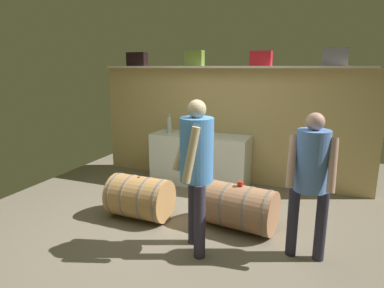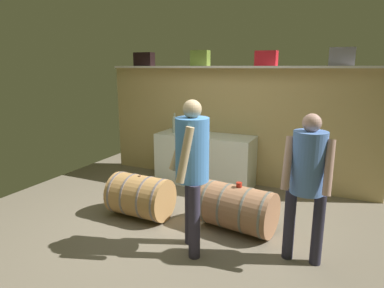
{
  "view_description": "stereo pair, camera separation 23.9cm",
  "coord_description": "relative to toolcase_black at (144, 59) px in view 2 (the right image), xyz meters",
  "views": [
    {
      "loc": [
        1.5,
        -3.32,
        1.98
      ],
      "look_at": [
        -0.01,
        0.51,
        1.02
      ],
      "focal_mm": 31.01,
      "sensor_mm": 36.0,
      "label": 1
    },
    {
      "loc": [
        1.72,
        -3.23,
        1.98
      ],
      "look_at": [
        -0.01,
        0.51,
        1.02
      ],
      "focal_mm": 31.01,
      "sensor_mm": 36.0,
      "label": 2
    }
  ],
  "objects": [
    {
      "name": "toolcase_black",
      "position": [
        0.0,
        0.0,
        0.0
      ],
      "size": [
        0.36,
        0.2,
        0.24
      ],
      "primitive_type": "cube",
      "rotation": [
        0.0,
        0.0,
        0.05
      ],
      "color": "black",
      "rests_on": "high_shelf_board"
    },
    {
      "name": "wine_glass",
      "position": [
        1.23,
        -0.43,
        -1.17
      ],
      "size": [
        0.07,
        0.07,
        0.12
      ],
      "color": "white",
      "rests_on": "work_cabinet"
    },
    {
      "name": "ground_plane",
      "position": [
        1.66,
        -1.48,
        -2.12
      ],
      "size": [
        5.94,
        7.54,
        0.02
      ],
      "primitive_type": "cube",
      "color": "#736856"
    },
    {
      "name": "work_cabinet",
      "position": [
        1.29,
        -0.21,
        -1.68
      ],
      "size": [
        1.66,
        0.59,
        0.86
      ],
      "primitive_type": "cube",
      "color": "white",
      "rests_on": "ground"
    },
    {
      "name": "back_wall_panel",
      "position": [
        1.66,
        0.15,
        -1.13
      ],
      "size": [
        4.74,
        0.1,
        1.96
      ],
      "primitive_type": "cube",
      "color": "tan",
      "rests_on": "ground"
    },
    {
      "name": "winemaker_pouring",
      "position": [
        1.99,
        -2.24,
        -1.09
      ],
      "size": [
        0.5,
        0.53,
        1.66
      ],
      "rotation": [
        0.0,
        0.0,
        2.15
      ],
      "color": "#2F2B3E",
      "rests_on": "ground"
    },
    {
      "name": "tasting_cup",
      "position": [
        2.31,
        -1.57,
        -1.52
      ],
      "size": [
        0.07,
        0.07,
        0.05
      ],
      "primitive_type": "cylinder",
      "color": "red",
      "rests_on": "wine_barrel_near"
    },
    {
      "name": "toolcase_red",
      "position": [
        2.21,
        0.0,
        -0.01
      ],
      "size": [
        0.33,
        0.2,
        0.23
      ],
      "primitive_type": "cube",
      "rotation": [
        0.0,
        0.0,
        -0.01
      ],
      "color": "red",
      "rests_on": "high_shelf_board"
    },
    {
      "name": "toolcase_grey",
      "position": [
        3.28,
        0.0,
        0.01
      ],
      "size": [
        0.35,
        0.2,
        0.25
      ],
      "primitive_type": "cube",
      "rotation": [
        0.0,
        0.0,
        0.04
      ],
      "color": "gray",
      "rests_on": "high_shelf_board"
    },
    {
      "name": "high_shelf_board",
      "position": [
        1.66,
        0.0,
        -0.14
      ],
      "size": [
        4.36,
        0.4,
        0.03
      ],
      "primitive_type": "cube",
      "color": "silver",
      "rests_on": "back_wall_panel"
    },
    {
      "name": "wine_barrel_far",
      "position": [
        1.01,
        -1.76,
        -1.82
      ],
      "size": [
        0.81,
        0.59,
        0.58
      ],
      "rotation": [
        0.0,
        0.0,
        -0.03
      ],
      "color": "tan",
      "rests_on": "ground"
    },
    {
      "name": "wine_bottle_clear",
      "position": [
        0.74,
        -0.26,
        -1.09
      ],
      "size": [
        0.08,
        0.08,
        0.34
      ],
      "color": "#B2C5BF",
      "rests_on": "work_cabinet"
    },
    {
      "name": "wine_barrel_near",
      "position": [
        2.31,
        -1.57,
        -1.83
      ],
      "size": [
        0.96,
        0.68,
        0.57
      ],
      "rotation": [
        0.0,
        0.0,
        -0.15
      ],
      "color": "#A77451",
      "rests_on": "ground"
    },
    {
      "name": "visitor_tasting",
      "position": [
        3.12,
        -1.95,
        -1.16
      ],
      "size": [
        0.46,
        0.4,
        1.55
      ],
      "rotation": [
        0.0,
        0.0,
        3.16
      ],
      "color": "#282636",
      "rests_on": "ground"
    },
    {
      "name": "toolcase_olive",
      "position": [
        1.11,
        0.0,
        0.01
      ],
      "size": [
        0.31,
        0.21,
        0.25
      ],
      "primitive_type": "cube",
      "rotation": [
        0.0,
        0.0,
        0.07
      ],
      "color": "olive",
      "rests_on": "high_shelf_board"
    }
  ]
}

